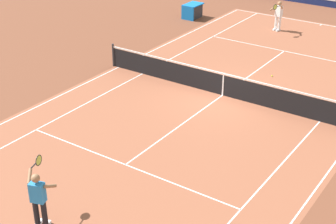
{
  "coord_description": "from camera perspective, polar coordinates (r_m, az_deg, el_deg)",
  "views": [
    {
      "loc": [
        17.09,
        8.95,
        8.89
      ],
      "look_at": [
        4.01,
        0.02,
        0.9
      ],
      "focal_mm": 54.9,
      "sensor_mm": 36.0,
      "label": 1
    }
  ],
  "objects": [
    {
      "name": "court_line_markings",
      "position": [
        21.24,
        6.08,
        1.88
      ],
      "size": [
        23.85,
        11.05,
        0.01
      ],
      "color": "white",
      "rests_on": "ground_plane"
    },
    {
      "name": "tennis_ball",
      "position": [
        23.38,
        11.47,
        3.95
      ],
      "size": [
        0.07,
        0.07,
        0.07
      ],
      "primitive_type": "sphere",
      "color": "#CCE01E",
      "rests_on": "ground_plane"
    },
    {
      "name": "equipment_cart_tarped",
      "position": [
        31.48,
        2.75,
        11.16
      ],
      "size": [
        1.25,
        0.84,
        0.85
      ],
      "color": "#2D2D33",
      "rests_on": "ground_plane"
    },
    {
      "name": "court_slab",
      "position": [
        21.24,
        6.08,
        1.87
      ],
      "size": [
        24.2,
        11.4,
        0.0
      ],
      "primitive_type": "cube",
      "color": "#935138",
      "rests_on": "ground_plane"
    },
    {
      "name": "ground_plane",
      "position": [
        21.24,
        6.08,
        1.87
      ],
      "size": [
        60.0,
        60.0,
        0.0
      ],
      "primitive_type": "plane",
      "color": "brown"
    },
    {
      "name": "tennis_player_far",
      "position": [
        29.57,
        12.15,
        10.55
      ],
      "size": [
        1.17,
        0.75,
        1.7
      ],
      "color": "white",
      "rests_on": "ground_plane"
    },
    {
      "name": "tennis_player_near",
      "position": [
        13.9,
        -14.18,
        -9.14
      ],
      "size": [
        0.96,
        0.89,
        1.7
      ],
      "color": "black",
      "rests_on": "ground_plane"
    },
    {
      "name": "tennis_net",
      "position": [
        21.04,
        6.14,
        3.08
      ],
      "size": [
        0.1,
        11.7,
        1.08
      ],
      "color": "#2D2D33",
      "rests_on": "ground_plane"
    }
  ]
}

